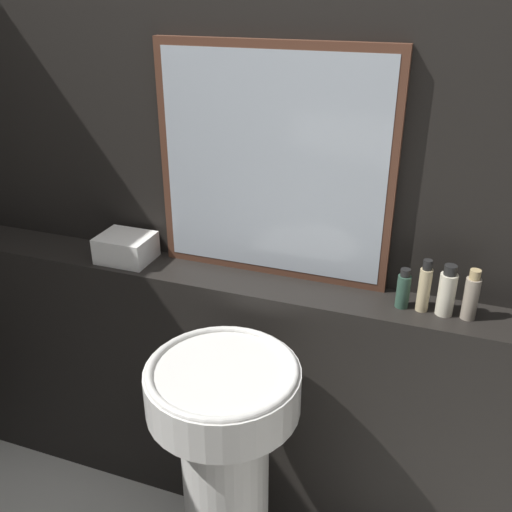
% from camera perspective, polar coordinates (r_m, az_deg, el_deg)
% --- Properties ---
extents(wall_back, '(8.00, 0.06, 2.50)m').
position_cam_1_polar(wall_back, '(1.86, 0.61, 6.87)').
color(wall_back, black).
rests_on(wall_back, ground_plane).
extents(vanity_counter, '(2.80, 0.20, 0.97)m').
position_cam_1_polar(vanity_counter, '(2.13, -0.65, -14.04)').
color(vanity_counter, black).
rests_on(vanity_counter, ground_plane).
extents(pedestal_sink, '(0.44, 0.44, 0.90)m').
position_cam_1_polar(pedestal_sink, '(1.83, -3.09, -20.09)').
color(pedestal_sink, silver).
rests_on(pedestal_sink, ground_plane).
extents(mirror, '(0.76, 0.03, 0.73)m').
position_cam_1_polar(mirror, '(1.77, 1.66, 8.95)').
color(mirror, '#563323').
rests_on(mirror, vanity_counter).
extents(towel_stack, '(0.18, 0.15, 0.09)m').
position_cam_1_polar(towel_stack, '(2.03, -12.86, 0.82)').
color(towel_stack, white).
rests_on(towel_stack, vanity_counter).
extents(shampoo_bottle, '(0.04, 0.04, 0.13)m').
position_cam_1_polar(shampoo_bottle, '(1.74, 14.52, -3.26)').
color(shampoo_bottle, '#2D4C3D').
rests_on(shampoo_bottle, vanity_counter).
extents(conditioner_bottle, '(0.04, 0.04, 0.16)m').
position_cam_1_polar(conditioner_bottle, '(1.73, 16.48, -3.03)').
color(conditioner_bottle, '#C6B284').
rests_on(conditioner_bottle, vanity_counter).
extents(lotion_bottle, '(0.05, 0.05, 0.16)m').
position_cam_1_polar(lotion_bottle, '(1.73, 18.54, -3.43)').
color(lotion_bottle, beige).
rests_on(lotion_bottle, vanity_counter).
extents(body_wash_bottle, '(0.04, 0.04, 0.16)m').
position_cam_1_polar(body_wash_bottle, '(1.73, 20.71, -3.78)').
color(body_wash_bottle, gray).
rests_on(body_wash_bottle, vanity_counter).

